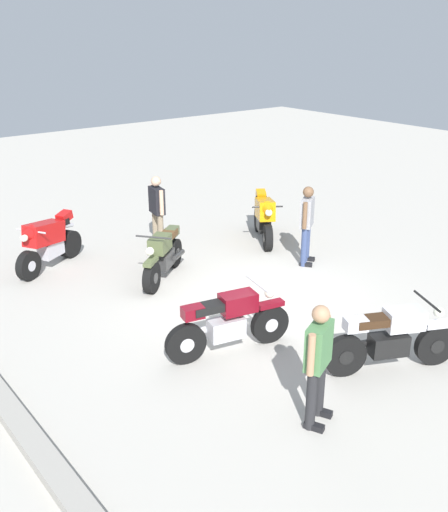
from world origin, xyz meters
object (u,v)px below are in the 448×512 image
Objects in this scene: motorcycle_maroon_cruiser at (228,322)px; motorcycle_red_sportbike at (48,241)px; person_in_green_shirt at (318,358)px; motorcycle_silver_cruiser at (391,338)px; motorcycle_orange_sportbike at (264,216)px; person_in_black_shirt at (157,208)px; motorcycle_olive_vintage at (163,256)px; person_in_gray_shirt at (307,220)px.

motorcycle_maroon_cruiser is 1.15× the size of motorcycle_red_sportbike.
person_in_green_shirt is at bearing -83.06° from motorcycle_maroon_cruiser.
motorcycle_silver_cruiser is 1.12× the size of motorcycle_orange_sportbike.
motorcycle_silver_cruiser is 1.15× the size of person_in_black_shirt.
motorcycle_silver_cruiser is at bearing 71.36° from person_in_green_shirt.
person_in_green_shirt is (-5.05, 0.99, 0.45)m from motorcycle_olive_vintage.
motorcycle_silver_cruiser is 1.14× the size of person_in_gray_shirt.
person_in_gray_shirt is at bearing 111.56° from person_in_green_shirt.
person_in_black_shirt is (-0.41, -2.43, 0.36)m from motorcycle_red_sportbike.
person_in_black_shirt is (2.74, 1.96, -0.01)m from person_in_gray_shirt.
motorcycle_olive_vintage is at bearing -48.05° from motorcycle_orange_sportbike.
motorcycle_red_sportbike reaches higher than motorcycle_maroon_cruiser.
motorcycle_orange_sportbike reaches higher than motorcycle_maroon_cruiser.
motorcycle_silver_cruiser is at bearing 61.30° from motorcycle_olive_vintage.
person_in_green_shirt is at bearing 41.27° from motorcycle_olive_vintage.
person_in_green_shirt is (-7.01, -0.59, 0.35)m from motorcycle_red_sportbike.
motorcycle_orange_sportbike is 1.02× the size of person_in_gray_shirt.
person_in_green_shirt is at bearing 84.79° from person_in_black_shirt.
person_in_gray_shirt is at bearing 114.63° from motorcycle_red_sportbike.
motorcycle_olive_vintage is 0.79× the size of motorcycle_maroon_cruiser.
motorcycle_olive_vintage is 5.17m from person_in_green_shirt.
motorcycle_orange_sportbike is at bearing 163.48° from person_in_black_shirt.
person_in_gray_shirt reaches higher than motorcycle_maroon_cruiser.
motorcycle_silver_cruiser is (-4.89, -0.77, 0.03)m from motorcycle_olive_vintage.
person_in_gray_shirt reaches higher than motorcycle_silver_cruiser.
motorcycle_red_sportbike is at bearing 0.77° from person_in_black_shirt.
motorcycle_maroon_cruiser is at bearing 37.92° from motorcycle_olive_vintage.
person_in_black_shirt is at bearing -82.60° from motorcycle_orange_sportbike.
motorcycle_orange_sportbike is (5.31, -2.30, 0.07)m from motorcycle_silver_cruiser.
motorcycle_olive_vintage is 0.85× the size of motorcycle_silver_cruiser.
motorcycle_maroon_cruiser is 5.05m from motorcycle_red_sportbike.
motorcycle_maroon_cruiser is at bearing 69.46° from motorcycle_red_sportbike.
person_in_black_shirt reaches higher than motorcycle_orange_sportbike.
person_in_black_shirt reaches higher than motorcycle_silver_cruiser.
motorcycle_maroon_cruiser is 5.17m from motorcycle_orange_sportbike.
person_in_green_shirt reaches higher than motorcycle_silver_cruiser.
motorcycle_olive_vintage is 1.82m from person_in_black_shirt.
motorcycle_silver_cruiser is 6.45m from person_in_black_shirt.
person_in_gray_shirt is at bearing 119.18° from motorcycle_olive_vintage.
motorcycle_silver_cruiser is 1.16× the size of person_in_green_shirt.
person_in_green_shirt is 0.98× the size of person_in_gray_shirt.
motorcycle_red_sportbike is at bearing 160.94° from person_in_green_shirt.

